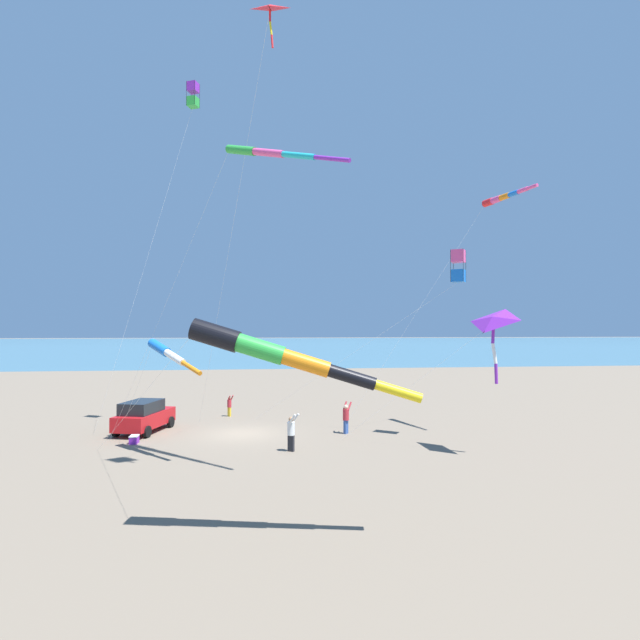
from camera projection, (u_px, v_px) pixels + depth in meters
The scene contains 15 objects.
ground_plane at pixel (242, 434), 28.20m from camera, with size 600.00×600.00×0.00m, color #756654.
ocean_water_strip at pixel (258, 344), 192.00m from camera, with size 240.00×600.00×0.01m, color teal.
parked_car at pixel (144, 416), 28.66m from camera, with size 4.63×2.94×1.85m.
cooler_box at pixel (134, 439), 25.84m from camera, with size 0.62×0.42×0.42m.
person_adult_flyer at pixel (291, 431), 24.18m from camera, with size 0.64×0.67×1.87m.
person_child_green_jacket at pixel (229, 405), 33.81m from camera, with size 0.53×0.52×1.48m.
person_child_grey_jacket at pixel (346, 416), 28.27m from camera, with size 0.65×0.64×1.82m.
kite_windsock_long_streamer_right at pixel (266, 153), 21.26m from camera, with size 9.73×11.59×14.59m.
kite_windsock_purple_drifting at pixel (167, 353), 23.54m from camera, with size 6.47×5.28×5.57m.
kite_windsock_black_fish_shape at pixel (502, 198), 28.80m from camera, with size 4.76×9.97×13.98m.
kite_delta_orange_high_right at pixel (269, 12), 19.01m from camera, with size 14.05×4.90×18.77m.
kite_windsock_rainbow_low_near at pixel (274, 353), 14.19m from camera, with size 12.18×12.74×6.38m.
kite_box_small_distant at pixel (458, 266), 26.86m from camera, with size 7.96×11.63×10.39m.
kite_box_white_trailing at pixel (193, 95), 29.83m from camera, with size 1.40×5.69×21.07m.
kite_delta_blue_topmost at pixel (493, 322), 23.52m from camera, with size 5.33×7.73×7.04m.
Camera 1 is at (28.65, 1.10, 6.07)m, focal length 27.50 mm.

